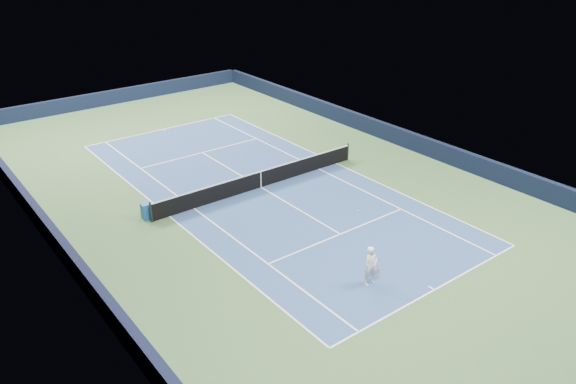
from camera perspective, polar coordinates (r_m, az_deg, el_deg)
ground at (r=30.54m, az=-2.77°, el=0.48°), size 40.00×40.00×0.00m
wall_far at (r=47.06m, az=-16.95°, el=9.29°), size 22.00×0.35×1.10m
wall_right at (r=37.06m, az=11.12°, el=5.60°), size 0.35×40.00×1.10m
wall_left at (r=26.41m, az=-22.47°, el=-4.60°), size 0.35×40.00×1.10m
court_surface at (r=30.53m, az=-2.77°, el=0.48°), size 10.97×23.77×0.01m
baseline_far at (r=40.18m, az=-12.59°, el=6.24°), size 10.97×0.08×0.00m
baseline_near at (r=23.07m, az=14.67°, el=-9.59°), size 10.97×0.08×0.00m
sideline_doubles_right at (r=33.67m, az=4.91°, el=2.92°), size 0.08×23.77×0.00m
sideline_doubles_left at (r=28.12m, az=-11.96°, el=-2.43°), size 0.08×23.77×0.00m
sideline_singles_right at (r=32.83m, az=3.13°, el=2.36°), size 0.08×23.77×0.00m
sideline_singles_left at (r=28.65m, az=-9.52°, el=-1.66°), size 0.08×23.77×0.00m
service_line_far at (r=35.56m, az=-8.70°, el=3.98°), size 8.23×0.08×0.00m
service_line_near at (r=26.11m, az=5.34°, el=-4.28°), size 8.23×0.08×0.00m
center_service_line at (r=30.53m, az=-2.77°, el=0.49°), size 0.08×12.80×0.00m
center_mark_far at (r=40.05m, az=-12.50°, el=6.18°), size 0.08×0.30×0.00m
center_mark_near at (r=23.14m, az=14.38°, el=-9.43°), size 0.08×0.30×0.00m
tennis_net at (r=30.32m, az=-2.79°, el=1.34°), size 12.90×0.10×1.07m
sponsor_cube at (r=28.04m, az=-14.14°, el=-1.86°), size 0.59×0.48×0.80m
tennis_player at (r=22.47m, az=8.43°, el=-7.43°), size 0.78×1.25×2.86m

